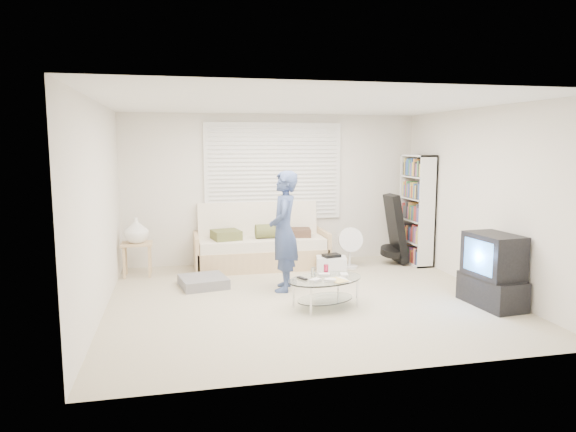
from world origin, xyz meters
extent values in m
plane|color=#B4A88C|center=(0.00, 0.00, 0.00)|extent=(5.00, 5.00, 0.00)
cube|color=silver|center=(0.00, 2.25, 1.25)|extent=(5.00, 0.02, 2.50)
cube|color=silver|center=(0.00, -2.25, 1.25)|extent=(5.00, 0.02, 2.50)
cube|color=silver|center=(-2.50, 0.00, 1.25)|extent=(0.02, 4.50, 2.50)
cube|color=silver|center=(2.50, 0.00, 1.25)|extent=(0.02, 4.50, 2.50)
cube|color=white|center=(0.00, 0.00, 2.50)|extent=(5.00, 4.50, 0.02)
cube|color=white|center=(0.00, 2.22, 1.55)|extent=(2.32, 0.06, 1.62)
cube|color=black|center=(0.00, 2.21, 1.55)|extent=(2.20, 0.01, 1.50)
cube|color=silver|center=(0.00, 2.18, 1.55)|extent=(2.16, 0.04, 1.50)
cube|color=silver|center=(0.00, 2.20, 1.55)|extent=(2.32, 0.08, 1.62)
cube|color=tan|center=(-0.28, 1.83, 0.17)|extent=(2.08, 0.83, 0.33)
cube|color=beige|center=(-0.28, 1.81, 0.42)|extent=(2.00, 0.77, 0.17)
cube|color=beige|center=(-0.28, 2.16, 0.73)|extent=(2.00, 0.23, 0.64)
cube|color=tan|center=(-1.32, 1.83, 0.29)|extent=(0.06, 0.83, 0.58)
cube|color=tan|center=(0.76, 1.83, 0.29)|extent=(0.06, 0.83, 0.58)
cube|color=#4F5228|center=(-0.86, 1.78, 0.57)|extent=(0.49, 0.49, 0.15)
cylinder|color=#4F5228|center=(-0.13, 1.75, 0.61)|extent=(0.52, 0.23, 0.23)
cube|color=#422B21|center=(0.34, 1.81, 0.56)|extent=(0.43, 0.43, 0.13)
cube|color=slate|center=(-1.27, 0.89, 0.07)|extent=(0.72, 0.72, 0.14)
cube|color=tan|center=(-2.22, 1.70, 0.50)|extent=(0.46, 0.37, 0.04)
cube|color=tan|center=(-2.40, 1.56, 0.25)|extent=(0.04, 0.04, 0.49)
cube|color=tan|center=(-2.04, 1.56, 0.25)|extent=(0.04, 0.04, 0.49)
cube|color=tan|center=(-2.40, 1.84, 0.25)|extent=(0.04, 0.04, 0.49)
cube|color=tan|center=(-2.04, 1.84, 0.25)|extent=(0.04, 0.04, 0.49)
imported|color=white|center=(-2.22, 1.70, 0.71)|extent=(0.37, 0.37, 0.38)
cube|color=white|center=(2.33, 1.60, 0.92)|extent=(0.29, 0.77, 1.83)
cube|color=black|center=(1.96, 1.60, 0.60)|extent=(0.33, 0.42, 1.16)
cylinder|color=black|center=(1.92, 1.60, 0.22)|extent=(0.42, 0.43, 0.18)
cylinder|color=white|center=(1.13, 1.53, 0.02)|extent=(0.27, 0.27, 0.03)
cylinder|color=white|center=(1.13, 1.53, 0.19)|extent=(0.04, 0.04, 0.34)
cylinder|color=white|center=(1.13, 1.53, 0.47)|extent=(0.41, 0.17, 0.40)
cylinder|color=white|center=(1.13, 1.53, 0.47)|extent=(0.11, 0.07, 0.10)
cube|color=white|center=(0.71, 1.17, 0.14)|extent=(0.51, 0.41, 0.27)
cube|color=black|center=(0.71, 1.17, 0.30)|extent=(0.29, 0.23, 0.05)
cube|color=black|center=(2.20, -0.76, 0.19)|extent=(0.52, 0.87, 0.37)
cube|color=black|center=(2.20, -0.76, 0.64)|extent=(0.53, 0.73, 0.54)
cube|color=#4A92DF|center=(1.98, -0.78, 0.64)|extent=(0.07, 0.53, 0.41)
ellipsoid|color=silver|center=(0.15, -0.39, 0.36)|extent=(1.14, 0.91, 0.02)
ellipsoid|color=silver|center=(0.15, -0.39, 0.11)|extent=(0.87, 0.70, 0.01)
cylinder|color=silver|center=(-0.11, -0.69, 0.17)|extent=(0.03, 0.03, 0.34)
cylinder|color=silver|center=(0.54, -0.47, 0.17)|extent=(0.03, 0.03, 0.34)
cylinder|color=silver|center=(-0.24, -0.31, 0.17)|extent=(0.03, 0.03, 0.34)
cylinder|color=silver|center=(0.41, -0.09, 0.17)|extent=(0.03, 0.03, 0.34)
cube|color=white|center=(-0.02, -0.52, 0.39)|extent=(0.16, 0.15, 0.04)
cube|color=white|center=(0.16, -0.29, 0.39)|extent=(0.15, 0.11, 0.04)
cube|color=white|center=(0.40, -0.35, 0.39)|extent=(0.11, 0.15, 0.04)
cube|color=white|center=(0.16, -0.56, 0.39)|extent=(0.16, 0.14, 0.04)
cylinder|color=silver|center=(0.03, -0.26, 0.42)|extent=(0.06, 0.06, 0.11)
cylinder|color=#C2244C|center=(0.22, -0.18, 0.43)|extent=(0.06, 0.06, 0.12)
cube|color=black|center=(-0.14, -0.37, 0.38)|extent=(0.11, 0.16, 0.02)
cube|color=white|center=(0.29, -0.51, 0.37)|extent=(0.23, 0.29, 0.01)
cube|color=#D6B962|center=(0.25, -0.55, 0.38)|extent=(0.26, 0.29, 0.01)
imported|color=navy|center=(-0.19, 0.48, 0.82)|extent=(0.53, 0.68, 1.65)
camera|label=1|loc=(-1.61, -6.27, 1.99)|focal=32.00mm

